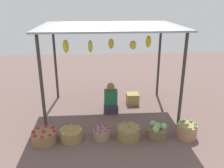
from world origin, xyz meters
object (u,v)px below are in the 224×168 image
Objects in this scene: basket_red_apples at (44,137)px; wooden_crate_near_vendor at (132,98)px; basket_cabbages at (157,131)px; basket_green_apples at (187,131)px; basket_limes at (71,135)px; basket_purple_onions at (101,133)px; basket_green_chilies at (128,133)px; vendor_person at (111,100)px.

wooden_crate_near_vendor reaches higher than basket_red_apples.
basket_cabbages is 1.03× the size of basket_green_apples.
basket_purple_onions reaches higher than basket_limes.
basket_green_chilies is 1.11× the size of basket_cabbages.
basket_cabbages reaches higher than wooden_crate_near_vendor.
wooden_crate_near_vendor is at bearing 115.82° from basket_green_apples.
vendor_person is at bearing 122.97° from basket_cabbages.
basket_limes is at bearing 178.00° from basket_green_chilies.
basket_purple_onions is at bearing 2.72° from basket_red_apples.
basket_limes is 0.95× the size of basket_green_chilies.
basket_limes is 1.09× the size of basket_green_apples.
wooden_crate_near_vendor is at bearing 78.33° from basket_green_chilies.
vendor_person is 2.05m from basket_red_apples.
basket_limes is 1.41× the size of wooden_crate_near_vendor.
basket_cabbages is at bearing -82.17° from wooden_crate_near_vendor.
basket_red_apples is at bearing -177.28° from basket_purple_onions.
basket_purple_onions is 1.85m from basket_green_apples.
wooden_crate_near_vendor is at bearing 47.92° from basket_limes.
basket_cabbages reaches higher than basket_red_apples.
vendor_person is 1.65m from basket_limes.
wooden_crate_near_vendor is at bearing 40.22° from basket_red_apples.
basket_green_apples reaches higher than wooden_crate_near_vendor.
basket_green_chilies reaches higher than basket_red_apples.
vendor_person is at bearing 137.35° from basket_green_apples.
basket_purple_onions is (-0.30, -1.34, -0.18)m from vendor_person.
basket_green_apples is at bearing -2.85° from basket_cabbages.
vendor_person is 1.67m from basket_cabbages.
wooden_crate_near_vendor is (1.60, 1.77, 0.03)m from basket_limes.
basket_green_apples reaches higher than basket_red_apples.
basket_green_chilies is 1.85m from wooden_crate_near_vendor.
basket_green_chilies is 1.48× the size of wooden_crate_near_vendor.
basket_green_chilies is at bearing -101.67° from wooden_crate_near_vendor.
basket_red_apples is 1.15× the size of basket_cabbages.
basket_limes is (-0.94, -1.35, -0.18)m from vendor_person.
basket_green_chilies is (1.22, -0.04, 0.02)m from basket_limes.
basket_green_apples is (0.64, -0.03, 0.01)m from basket_cabbages.
basket_cabbages reaches higher than basket_purple_onions.
basket_green_apples is (3.04, -0.03, 0.03)m from basket_red_apples.
basket_green_apples is (1.55, -1.43, -0.15)m from vendor_person.
basket_green_apples reaches higher than basket_limes.
basket_limes is 2.49m from basket_green_apples.
wooden_crate_near_vendor is (-0.25, 1.81, 0.01)m from basket_cabbages.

